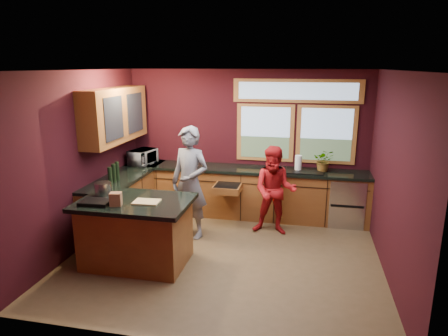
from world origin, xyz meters
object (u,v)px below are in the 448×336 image
(person_red, at_px, (275,191))
(stock_pot, at_px, (103,189))
(person_grey, at_px, (190,183))
(island, at_px, (136,232))
(cutting_board, at_px, (147,202))

(person_red, bearing_deg, stock_pot, -149.31)
(person_grey, bearing_deg, person_red, 33.59)
(island, distance_m, person_red, 2.35)
(island, relative_size, cutting_board, 4.43)
(person_grey, height_order, cutting_board, person_grey)
(person_grey, bearing_deg, cutting_board, -86.76)
(person_red, distance_m, cutting_board, 2.23)
(cutting_board, relative_size, stock_pot, 1.46)
(island, height_order, person_red, person_red)
(cutting_board, bearing_deg, person_red, 43.00)
(person_red, height_order, stock_pot, person_red)
(island, distance_m, cutting_board, 0.52)
(island, height_order, stock_pot, stock_pot)
(person_grey, relative_size, cutting_board, 5.25)
(island, xyz_separation_m, cutting_board, (0.20, -0.05, 0.48))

